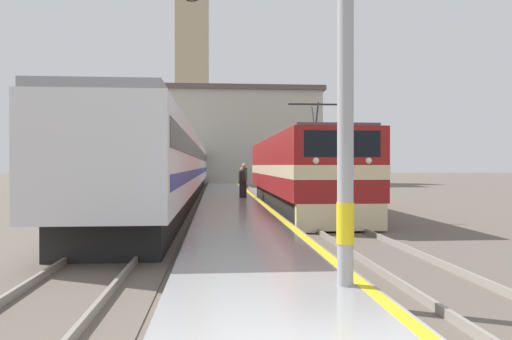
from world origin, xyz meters
TOP-DOWN VIEW (x-y plane):
  - ground_plane at (0.00, 30.00)m, footprint 200.00×200.00m
  - platform at (0.00, 25.00)m, footprint 3.01×140.00m
  - rail_track_near at (2.97, 25.00)m, footprint 2.84×140.00m
  - rail_track_far at (-3.14, 25.00)m, footprint 2.84×140.00m
  - locomotive_train at (2.97, 18.85)m, footprint 2.92×16.55m
  - passenger_train at (-3.14, 28.58)m, footprint 2.92×45.74m
  - person_on_platform at (0.62, 22.84)m, footprint 0.34×0.34m
  - second_waiting_passenger at (0.76, 22.96)m, footprint 0.34×0.34m
  - clock_tower at (-3.72, 60.78)m, footprint 5.23×5.23m
  - station_building at (0.93, 49.46)m, footprint 18.98×7.31m

SIDE VIEW (x-z plane):
  - ground_plane at x=0.00m, z-range 0.00..0.00m
  - rail_track_near at x=2.97m, z-range -0.05..0.11m
  - rail_track_far at x=-3.14m, z-range -0.05..0.11m
  - platform at x=0.00m, z-range 0.00..0.32m
  - person_on_platform at x=0.62m, z-range 0.35..1.98m
  - second_waiting_passenger at x=0.76m, z-range 0.37..2.21m
  - locomotive_train at x=2.97m, z-range -0.44..3.95m
  - passenger_train at x=-3.14m, z-range 0.15..3.86m
  - station_building at x=0.93m, z-range 0.03..10.22m
  - clock_tower at x=-3.72m, z-range 0.89..31.60m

